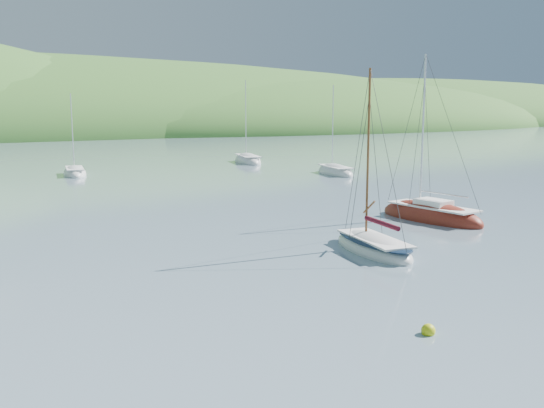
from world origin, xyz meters
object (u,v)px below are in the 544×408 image
daysailer_white (373,247)px  sloop_red (431,217)px  distant_sloop_b (248,161)px  distant_sloop_d (335,172)px  distant_sloop_a (75,174)px

daysailer_white → sloop_red: sloop_red is taller
distant_sloop_b → sloop_red: bearing=-87.4°
sloop_red → distant_sloop_d: size_ratio=1.10×
sloop_red → distant_sloop_d: sloop_red is taller
daysailer_white → sloop_red: bearing=38.8°
distant_sloop_a → distant_sloop_d: bearing=-18.3°
distant_sloop_b → distant_sloop_d: 16.83m
sloop_red → distant_sloop_d: 26.97m
sloop_red → distant_sloop_b: distant_sloop_b is taller
daysailer_white → distant_sloop_b: 49.52m
daysailer_white → distant_sloop_a: (-5.91, 42.75, -0.06)m
sloop_red → distant_sloop_a: (-14.57, 37.84, -0.05)m
distant_sloop_d → distant_sloop_b: bearing=108.9°
daysailer_white → distant_sloop_d: distant_sloop_d is taller
distant_sloop_b → distant_sloop_d: distant_sloop_b is taller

